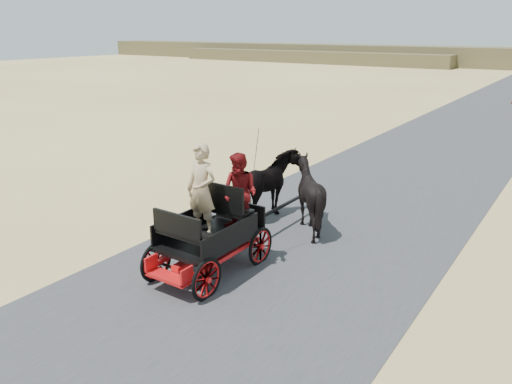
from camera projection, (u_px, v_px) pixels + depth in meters
The scene contains 8 objects.
ground at pixel (207, 311), 8.46m from camera, with size 140.00×140.00×0.00m, color tan.
road at pixel (207, 310), 8.46m from camera, with size 6.00×140.00×0.01m, color #38383A.
ridge_near at pixel (306, 57), 69.80m from camera, with size 40.00×4.00×1.60m, color brown.
carriage at pixel (210, 254), 9.75m from camera, with size 1.30×2.40×0.72m, color black, non-canonical shape.
horse_left at pixel (270, 187), 12.25m from camera, with size 0.91×2.01×1.70m, color black.
horse_right at pixel (309, 195), 11.66m from camera, with size 1.37×1.54×1.70m, color black.
driver_man at pixel (202, 190), 9.50m from camera, with size 0.66×0.43×1.80m, color tan.
passenger_woman at pixel (240, 193), 9.70m from camera, with size 0.77×0.60×1.58m, color #660C0F.
Camera 1 is at (4.85, -5.66, 4.55)m, focal length 35.00 mm.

